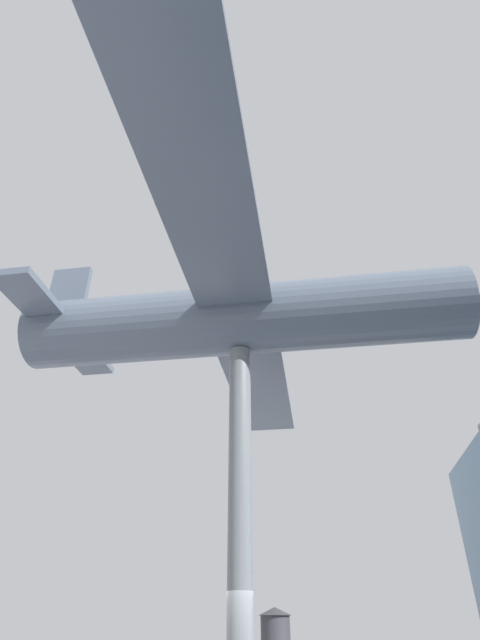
% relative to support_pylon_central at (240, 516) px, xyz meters
% --- Properties ---
extents(support_pylon_central, '(0.51, 0.51, 7.70)m').
position_rel_support_pylon_central_xyz_m(support_pylon_central, '(0.00, 0.00, 0.00)').
color(support_pylon_central, slate).
rests_on(support_pylon_central, ground_plane).
extents(suspended_airplane, '(16.46, 12.73, 3.03)m').
position_rel_support_pylon_central_xyz_m(suspended_airplane, '(-0.01, 0.25, 4.76)').
color(suspended_airplane, '#4C5666').
rests_on(suspended_airplane, support_pylon_central).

